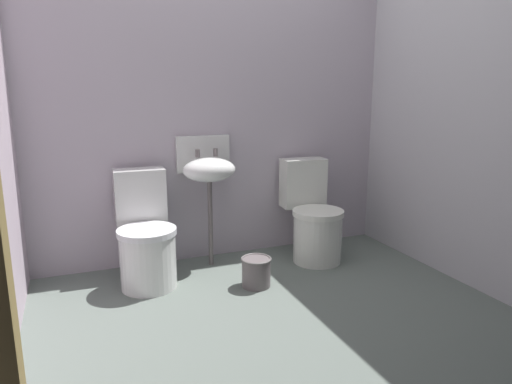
# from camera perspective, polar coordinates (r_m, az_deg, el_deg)

# --- Properties ---
(ground_plane) EXTENTS (3.26, 2.58, 0.08)m
(ground_plane) POSITION_cam_1_polar(r_m,az_deg,el_deg) (2.99, 2.00, -15.07)
(ground_plane) COLOR slate
(wall_back) EXTENTS (3.26, 0.10, 2.33)m
(wall_back) POSITION_cam_1_polar(r_m,az_deg,el_deg) (3.72, -5.03, 9.72)
(wall_back) COLOR #B9ADBA
(wall_back) RESTS_ON ground
(wall_right) EXTENTS (0.10, 2.38, 2.33)m
(wall_right) POSITION_cam_1_polar(r_m,az_deg,el_deg) (3.59, 23.86, 8.59)
(wall_right) COLOR #B6B4BA
(wall_right) RESTS_ON ground
(toilet_left) EXTENTS (0.41, 0.60, 0.78)m
(toilet_left) POSITION_cam_1_polar(r_m,az_deg,el_deg) (3.35, -13.37, -5.60)
(toilet_left) COLOR white
(toilet_left) RESTS_ON ground
(toilet_right) EXTENTS (0.42, 0.61, 0.78)m
(toilet_right) POSITION_cam_1_polar(r_m,az_deg,el_deg) (3.75, 7.00, -3.35)
(toilet_right) COLOR white
(toilet_right) RESTS_ON ground
(sink) EXTENTS (0.42, 0.35, 0.99)m
(sink) POSITION_cam_1_polar(r_m,az_deg,el_deg) (3.53, -5.88, 2.86)
(sink) COLOR #645B5C
(sink) RESTS_ON ground
(bucket) EXTENTS (0.21, 0.21, 0.21)m
(bucket) POSITION_cam_1_polar(r_m,az_deg,el_deg) (3.27, 0.03, -9.69)
(bucket) COLOR #645B5C
(bucket) RESTS_ON ground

